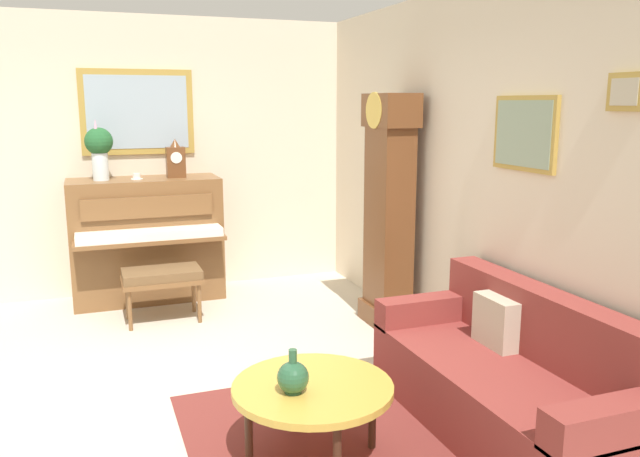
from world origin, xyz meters
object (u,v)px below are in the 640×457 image
object	(u,v)px
piano_bench	(162,277)
flower_vase	(99,147)
coffee_table	(313,390)
piano	(147,239)
couch	(511,382)
teacup	(137,177)
green_jug	(293,377)
mantel_clock	(176,160)
grandfather_clock	(389,217)

from	to	relation	value
piano_bench	flower_vase	size ratio (longest dim) A/B	1.21
piano_bench	coffee_table	xyz separation A→B (m)	(2.63, 0.50, 0.01)
piano	piano_bench	bearing A→B (deg)	3.85
couch	teacup	xyz separation A→B (m)	(-3.43, -1.83, 0.93)
piano_bench	piano	bearing A→B (deg)	-176.15
couch	teacup	size ratio (longest dim) A/B	16.38
teacup	green_jug	xyz separation A→B (m)	(3.38, 0.48, -0.71)
teacup	couch	bearing A→B (deg)	28.07
piano	green_jug	bearing A→B (deg)	6.93
piano_bench	teacup	size ratio (longest dim) A/B	6.03
coffee_table	flower_vase	bearing A→B (deg)	-164.43
couch	flower_vase	size ratio (longest dim) A/B	3.28
piano_bench	mantel_clock	world-z (taller)	mantel_clock
coffee_table	teacup	distance (m)	3.48
mantel_clock	piano_bench	bearing A→B (deg)	-19.76
couch	flower_vase	world-z (taller)	flower_vase
piano	teacup	world-z (taller)	teacup
mantel_clock	green_jug	xyz separation A→B (m)	(3.42, 0.10, -0.85)
green_jug	couch	bearing A→B (deg)	87.87
coffee_table	flower_vase	size ratio (longest dim) A/B	1.52
grandfather_clock	piano	bearing A→B (deg)	-128.10
flower_vase	mantel_clock	bearing A→B (deg)	89.96
piano_bench	green_jug	size ratio (longest dim) A/B	2.92
mantel_clock	flower_vase	bearing A→B (deg)	-90.04
coffee_table	mantel_clock	bearing A→B (deg)	-176.06
piano	coffee_table	size ratio (longest dim) A/B	1.64
couch	coffee_table	world-z (taller)	couch
coffee_table	teacup	bearing A→B (deg)	-169.57
mantel_clock	piano	bearing A→B (deg)	-90.43
mantel_clock	green_jug	world-z (taller)	mantel_clock
grandfather_clock	coffee_table	xyz separation A→B (m)	(1.87, -1.37, -0.55)
coffee_table	teacup	world-z (taller)	teacup
mantel_clock	green_jug	size ratio (longest dim) A/B	1.58
grandfather_clock	green_jug	xyz separation A→B (m)	(1.92, -1.50, -0.43)
piano	teacup	distance (m)	0.63
flower_vase	teacup	xyz separation A→B (m)	(0.04, 0.32, -0.29)
piano_bench	flower_vase	distance (m)	1.41
couch	mantel_clock	xyz separation A→B (m)	(-3.47, -1.45, 1.07)
couch	coffee_table	size ratio (longest dim) A/B	2.16
coffee_table	flower_vase	world-z (taller)	flower_vase
coffee_table	teacup	xyz separation A→B (m)	(-3.33, -0.61, 0.82)
grandfather_clock	mantel_clock	xyz separation A→B (m)	(-1.50, -1.60, 0.42)
grandfather_clock	coffee_table	size ratio (longest dim) A/B	2.31
piano	teacup	bearing A→B (deg)	-60.69
grandfather_clock	piano_bench	bearing A→B (deg)	-112.27
mantel_clock	teacup	xyz separation A→B (m)	(0.04, -0.38, -0.15)
piano	grandfather_clock	xyz separation A→B (m)	(1.50, 1.91, 0.35)
mantel_clock	flower_vase	xyz separation A→B (m)	(-0.00, -0.71, 0.14)
flower_vase	piano_bench	bearing A→B (deg)	31.00
green_jug	coffee_table	bearing A→B (deg)	113.15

